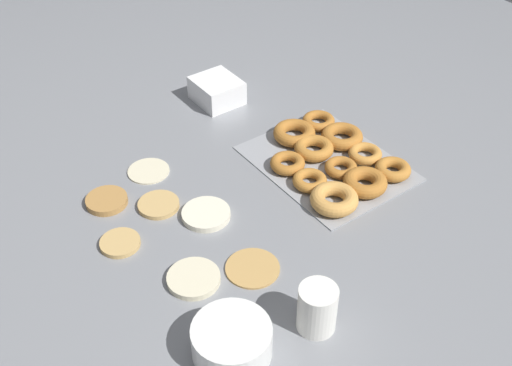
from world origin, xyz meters
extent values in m
plane|color=gray|center=(0.00, 0.00, 0.00)|extent=(3.00, 3.00, 0.00)
cylinder|color=beige|center=(-0.14, 0.17, 0.01)|extent=(0.11, 0.11, 0.01)
cylinder|color=tan|center=(0.10, 0.11, 0.01)|extent=(0.10, 0.10, 0.01)
cylinder|color=tan|center=(-0.19, 0.05, 0.00)|extent=(0.11, 0.11, 0.01)
cylinder|color=silver|center=(0.01, 0.04, 0.01)|extent=(0.11, 0.11, 0.01)
cylinder|color=tan|center=(0.04, 0.24, 0.01)|extent=(0.09, 0.09, 0.01)
cylinder|color=#B27F42|center=(0.18, 0.20, 0.01)|extent=(0.10, 0.10, 0.02)
cylinder|color=beige|center=(0.23, 0.07, 0.00)|extent=(0.10, 0.10, 0.01)
cube|color=#93969B|center=(-0.01, -0.31, 0.00)|extent=(0.39, 0.31, 0.01)
torus|color=#B7752D|center=(-0.14, -0.41, 0.02)|extent=(0.09, 0.09, 0.03)
torus|color=#C68438|center=(-0.05, -0.40, 0.02)|extent=(0.08, 0.08, 0.02)
torus|color=#AD6B28|center=(0.04, -0.40, 0.02)|extent=(0.11, 0.11, 0.03)
torus|color=#AD6B28|center=(0.13, -0.40, 0.02)|extent=(0.09, 0.09, 0.02)
torus|color=#AD6B28|center=(-0.14, -0.32, 0.02)|extent=(0.11, 0.11, 0.03)
torus|color=#AD6B28|center=(-0.05, -0.31, 0.02)|extent=(0.08, 0.08, 0.02)
torus|color=#B7752D|center=(0.04, -0.31, 0.02)|extent=(0.10, 0.10, 0.03)
torus|color=#AD6B28|center=(0.12, -0.31, 0.02)|extent=(0.11, 0.11, 0.03)
torus|color=#D19347|center=(-0.14, -0.22, 0.02)|extent=(0.11, 0.11, 0.03)
torus|color=#B7752D|center=(-0.05, -0.22, 0.02)|extent=(0.08, 0.08, 0.02)
torus|color=#AD6B28|center=(0.03, -0.22, 0.02)|extent=(0.09, 0.09, 0.03)
cylinder|color=white|center=(-0.33, 0.20, 0.03)|extent=(0.15, 0.15, 0.06)
cube|color=white|center=(0.40, -0.25, 0.01)|extent=(0.13, 0.12, 0.02)
cube|color=white|center=(0.40, -0.25, 0.03)|extent=(0.13, 0.12, 0.02)
cube|color=white|center=(0.40, -0.25, 0.06)|extent=(0.13, 0.12, 0.02)
cylinder|color=white|center=(-0.38, 0.04, 0.05)|extent=(0.07, 0.07, 0.10)
camera|label=1|loc=(-0.93, 0.58, 0.98)|focal=45.00mm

